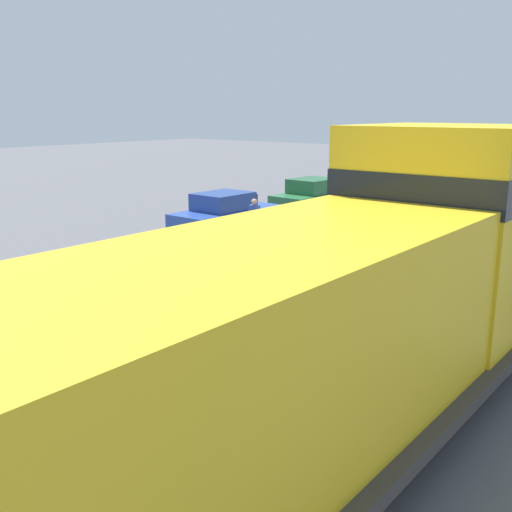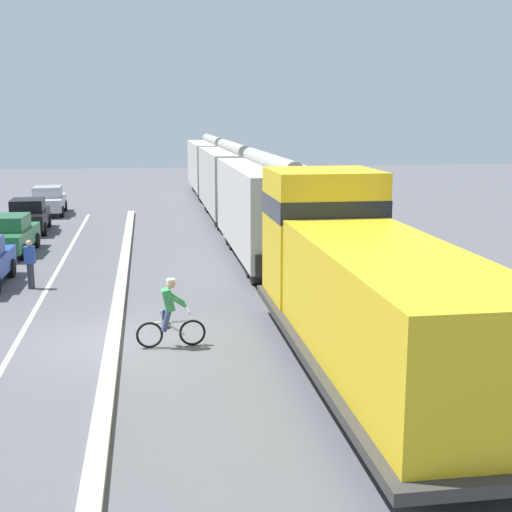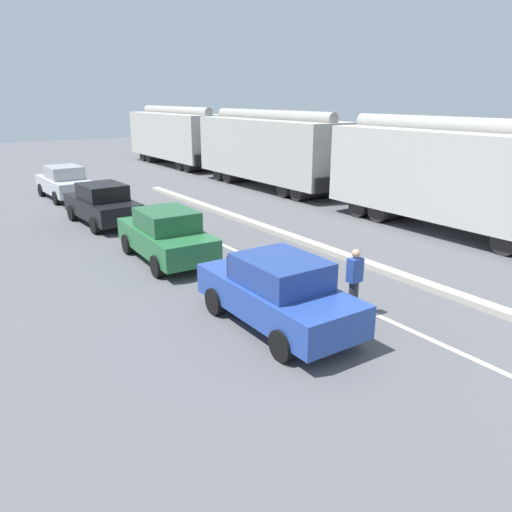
{
  "view_description": "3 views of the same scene",
  "coord_description": "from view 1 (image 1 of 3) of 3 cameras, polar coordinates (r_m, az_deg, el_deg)",
  "views": [
    {
      "loc": [
        9.34,
        -8.84,
        4.44
      ],
      "look_at": [
        1.38,
        0.99,
        1.34
      ],
      "focal_mm": 42.0,
      "sensor_mm": 36.0,
      "label": 1
    },
    {
      "loc": [
        0.96,
        -17.42,
        5.62
      ],
      "look_at": [
        3.78,
        1.06,
        1.9
      ],
      "focal_mm": 50.0,
      "sensor_mm": 36.0,
      "label": 2
    },
    {
      "loc": [
        -10.78,
        -1.3,
        4.88
      ],
      "look_at": [
        -3.71,
        8.96,
        0.87
      ],
      "focal_mm": 35.0,
      "sensor_mm": 36.0,
      "label": 3
    }
  ],
  "objects": [
    {
      "name": "ground_plane",
      "position": [
        13.6,
        -7.19,
        -5.41
      ],
      "size": [
        120.0,
        120.0,
        0.0
      ],
      "primitive_type": "plane",
      "color": "#56565B"
    },
    {
      "name": "median_curb",
      "position": [
        18.07,
        6.62,
        -0.3
      ],
      "size": [
        0.36,
        36.0,
        0.16
      ],
      "primitive_type": "cube",
      "color": "#B2AD9E",
      "rests_on": "ground"
    },
    {
      "name": "lane_stripe",
      "position": [
        19.43,
        0.64,
        0.56
      ],
      "size": [
        0.14,
        36.0,
        0.01
      ],
      "primitive_type": "cube",
      "color": "silver",
      "rests_on": "ground"
    },
    {
      "name": "locomotive",
      "position": [
        7.67,
        6.82,
        -6.5
      ],
      "size": [
        3.1,
        11.61,
        4.2
      ],
      "color": "gold",
      "rests_on": "ground"
    },
    {
      "name": "parked_car_blue",
      "position": [
        21.27,
        -2.92,
        3.92
      ],
      "size": [
        1.87,
        4.22,
        1.62
      ],
      "color": "#28479E",
      "rests_on": "ground"
    },
    {
      "name": "parked_car_green",
      "position": [
        25.73,
        5.57,
        5.59
      ],
      "size": [
        1.98,
        4.27,
        1.62
      ],
      "color": "#286B3D",
      "rests_on": "ground"
    },
    {
      "name": "parked_car_black",
      "position": [
        30.66,
        11.36,
        6.69
      ],
      "size": [
        1.99,
        4.28,
        1.62
      ],
      "color": "black",
      "rests_on": "ground"
    },
    {
      "name": "parked_car_silver",
      "position": [
        36.16,
        16.2,
        7.46
      ],
      "size": [
        1.96,
        4.26,
        1.62
      ],
      "color": "#B7BABF",
      "rests_on": "ground"
    },
    {
      "name": "cyclist",
      "position": [
        12.05,
        -4.42,
        -3.79
      ],
      "size": [
        1.71,
        0.48,
        1.71
      ],
      "color": "black",
      "rests_on": "ground"
    },
    {
      "name": "pedestrian_by_cars",
      "position": [
        19.71,
        -0.17,
        3.25
      ],
      "size": [
        0.34,
        0.22,
        1.62
      ],
      "color": "#33333D",
      "rests_on": "ground"
    }
  ]
}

